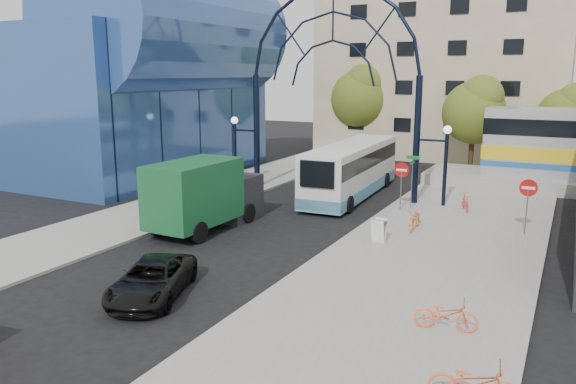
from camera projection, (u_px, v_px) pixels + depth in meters
The scene contains 20 objects.
ground at pixel (185, 267), 21.04m from camera, with size 120.00×120.00×0.00m, color black.
sidewalk_east at pixel (424, 266), 20.95m from camera, with size 8.00×56.00×0.12m, color gray.
plaza_west at pixel (155, 212), 29.15m from camera, with size 5.00×50.00×0.12m, color gray.
gateway_arch at pixel (333, 47), 31.46m from camera, with size 13.64×0.44×12.10m.
stop_sign at pixel (401, 174), 28.94m from camera, with size 0.80×0.07×2.50m.
do_not_enter_sign at pixel (528, 193), 24.44m from camera, with size 0.76×0.07×2.48m.
street_name_sign at pixel (412, 171), 29.25m from camera, with size 0.70×0.70×2.80m.
sandwich_board at pixel (379, 228), 23.60m from camera, with size 0.55×0.61×0.99m.
transit_hall at pixel (137, 79), 39.53m from camera, with size 16.50×18.00×14.50m.
apartment_block at pixel (446, 74), 49.15m from camera, with size 20.00×12.10×14.00m.
tree_north_a at pixel (476, 109), 39.94m from camera, with size 4.48×4.48×7.00m.
tree_north_b at pixel (362, 95), 47.74m from camera, with size 5.12×5.12×8.00m.
tree_north_c at pixel (569, 115), 39.07m from camera, with size 4.16×4.16×6.50m.
city_bus at pixel (352, 169), 32.86m from camera, with size 3.06×11.28×3.07m.
green_truck at pixel (206, 194), 25.86m from camera, with size 2.66×6.54×3.27m.
black_suv at pixel (152, 279), 18.08m from camera, with size 1.97×4.27×1.19m, color black.
bike_near_a at pixel (415, 219), 25.49m from camera, with size 0.66×1.89×0.99m, color orange.
bike_near_b at pixel (465, 202), 29.07m from camera, with size 0.42×1.50×0.90m, color #ED402F.
bike_far_a at pixel (446, 314), 15.50m from camera, with size 0.61×1.74×0.91m, color #FA5E32.
bike_far_c at pixel (474, 383), 11.97m from camera, with size 0.67×1.92×1.01m, color #D95F2B.
Camera 1 is at (12.56, -16.04, 7.10)m, focal length 35.00 mm.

